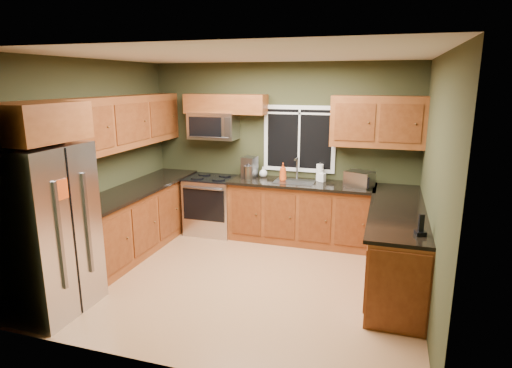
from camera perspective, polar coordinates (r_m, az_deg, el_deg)
The scene contains 29 objects.
floor at distance 5.51m, azimuth -1.62°, elevation -12.51°, with size 4.20×4.20×0.00m, color #AB754B.
ceiling at distance 4.95m, azimuth -1.84°, elevation 16.80°, with size 4.20×4.20×0.00m, color white.
back_wall at distance 6.76m, azimuth 3.27°, elevation 4.45°, with size 4.20×4.20×0.00m, color #30331C.
front_wall at distance 3.47m, azimuth -11.50°, elevation -4.73°, with size 4.20×4.20×0.00m, color #30331C.
left_wall at distance 6.07m, azimuth -20.85°, elevation 2.52°, with size 3.60×3.60×0.00m, color #30331C.
right_wall at distance 4.82m, azimuth 22.62°, elevation -0.34°, with size 3.60×3.60×0.00m, color #30331C.
window at distance 6.64m, azimuth 5.78°, elevation 6.01°, with size 1.12×0.03×1.02m.
base_cabinets_left at distance 6.49m, azimuth -15.51°, elevation -4.62°, with size 0.60×2.65×0.90m, color brown.
countertop_left at distance 6.34m, azimuth -15.59°, elevation -0.61°, with size 0.65×2.65×0.04m, color black.
base_cabinets_back at distance 6.59m, azimuth 6.04°, elevation -3.89°, with size 2.17×0.60×0.90m, color brown.
countertop_back at distance 6.44m, azimuth 6.09°, elevation 0.04°, with size 2.17×0.65×0.04m, color black.
base_cabinets_peninsula at distance 5.58m, azimuth 18.22°, elevation -7.83°, with size 0.60×2.52×0.90m.
countertop_peninsula at distance 5.44m, azimuth 18.32°, elevation -3.16°, with size 0.65×2.50×0.04m, color black.
upper_cabinets_left at distance 6.28m, azimuth -17.38°, elevation 7.85°, with size 0.33×2.65×0.72m, color brown.
upper_cabinets_back_left at distance 6.78m, azimuth -4.10°, elevation 10.59°, with size 1.30×0.33×0.30m, color brown.
upper_cabinets_back_right at distance 6.33m, azimuth 15.91°, elevation 8.00°, with size 1.30×0.33×0.72m, color brown.
upper_cabinet_over_fridge at distance 4.77m, azimuth -27.69°, elevation 7.34°, with size 0.72×0.90×0.38m, color brown.
refrigerator at distance 5.00m, azimuth -26.26°, elevation -5.61°, with size 0.74×0.90×1.80m.
range at distance 6.97m, azimuth -5.90°, elevation -2.73°, with size 0.76×0.69×0.94m.
microwave at distance 6.85m, azimuth -5.71°, elevation 7.74°, with size 0.76×0.41×0.42m.
sink at distance 6.47m, azimuth 5.14°, elevation 0.42°, with size 0.60×0.42×0.36m.
toaster_oven at distance 6.27m, azimuth 13.61°, elevation 0.62°, with size 0.44×0.41×0.23m.
coffee_maker at distance 6.66m, azimuth -0.89°, elevation 2.12°, with size 0.22×0.28×0.33m.
kettle at distance 6.57m, azimuth -1.01°, elevation 1.64°, with size 0.15×0.15×0.26m.
paper_towel_roll at distance 6.57m, azimuth 8.49°, elevation 1.54°, with size 0.14×0.14×0.28m.
soap_bottle_a at distance 6.49m, azimuth 3.62°, elevation 1.62°, with size 0.11×0.11×0.27m, color #D54714.
soap_bottle_b at distance 6.50m, azimuth 8.83°, elevation 1.12°, with size 0.09×0.09×0.19m, color white.
soap_bottle_c at distance 6.75m, azimuth 0.98°, elevation 1.63°, with size 0.13×0.13×0.16m, color white.
cordless_phone at distance 4.53m, azimuth 21.11°, elevation -5.60°, with size 0.12×0.12×0.22m.
Camera 1 is at (1.62, -4.67, 2.43)m, focal length 30.00 mm.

